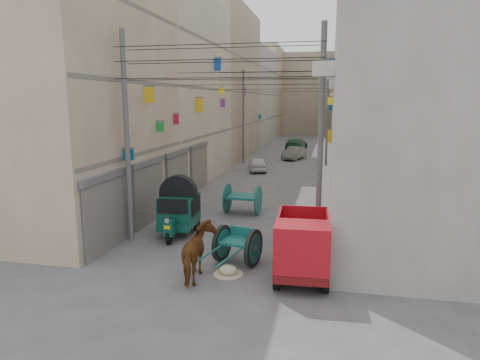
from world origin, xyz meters
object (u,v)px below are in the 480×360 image
(distant_car_grey, at_px, (294,153))
(distant_car_green, at_px, (296,144))
(tonga_cart, at_px, (237,245))
(mini_truck, at_px, (302,250))
(auto_rickshaw, at_px, (179,208))
(feed_sack, at_px, (228,270))
(second_cart, at_px, (243,198))
(distant_car_white, at_px, (258,164))
(horse, at_px, (199,253))

(distant_car_grey, relative_size, distant_car_green, 0.80)
(tonga_cart, height_order, mini_truck, mini_truck)
(auto_rickshaw, relative_size, feed_sack, 4.58)
(second_cart, bearing_deg, distant_car_green, 93.15)
(tonga_cart, height_order, distant_car_white, tonga_cart)
(horse, bearing_deg, mini_truck, -177.52)
(distant_car_green, bearing_deg, distant_car_white, 92.66)
(auto_rickshaw, bearing_deg, distant_car_white, 84.75)
(horse, height_order, distant_car_green, horse)
(mini_truck, distance_m, distant_car_grey, 27.76)
(distant_car_grey, xyz_separation_m, distant_car_green, (-0.49, 8.28, 0.06))
(second_cart, distance_m, horse, 7.92)
(auto_rickshaw, xyz_separation_m, second_cart, (1.91, 3.71, -0.34))
(second_cart, distance_m, distant_car_grey, 20.32)
(tonga_cart, relative_size, distant_car_green, 0.67)
(horse, bearing_deg, distant_car_grey, -99.26)
(distant_car_white, height_order, distant_car_green, distant_car_green)
(second_cart, height_order, distant_car_grey, second_cart)
(tonga_cart, distance_m, distant_car_green, 35.01)
(mini_truck, height_order, distant_car_grey, mini_truck)
(feed_sack, height_order, distant_car_white, distant_car_white)
(mini_truck, height_order, distant_car_green, mini_truck)
(mini_truck, relative_size, second_cart, 2.13)
(second_cart, relative_size, distant_car_green, 0.39)
(tonga_cart, relative_size, distant_car_grey, 0.83)
(tonga_cart, distance_m, distant_car_grey, 26.73)
(second_cart, relative_size, feed_sack, 2.91)
(horse, relative_size, distant_car_green, 0.45)
(second_cart, distance_m, distant_car_white, 12.87)
(feed_sack, bearing_deg, distant_car_grey, 90.57)
(distant_car_green, bearing_deg, second_cart, 98.23)
(distant_car_grey, bearing_deg, horse, -73.59)
(distant_car_green, bearing_deg, auto_rickshaw, 94.92)
(distant_car_grey, height_order, distant_car_green, distant_car_green)
(mini_truck, relative_size, distant_car_green, 0.82)
(horse, distance_m, distant_car_white, 20.78)
(second_cart, bearing_deg, distant_car_grey, 91.52)
(mini_truck, xyz_separation_m, horse, (-3.09, -0.58, -0.12))
(horse, bearing_deg, distant_car_white, -93.57)
(tonga_cart, xyz_separation_m, feed_sack, (-0.09, -0.96, -0.51))
(tonga_cart, bearing_deg, auto_rickshaw, 151.93)
(second_cart, bearing_deg, mini_truck, -61.63)
(distant_car_grey, distance_m, distant_car_green, 8.29)
(mini_truck, bearing_deg, distant_car_white, 100.70)
(auto_rickshaw, relative_size, distant_car_green, 0.61)
(mini_truck, height_order, horse, mini_truck)
(feed_sack, bearing_deg, distant_car_green, 91.22)
(second_cart, xyz_separation_m, distant_car_white, (-1.41, 12.79, -0.21))
(tonga_cart, bearing_deg, second_cart, 113.69)
(auto_rickshaw, xyz_separation_m, mini_truck, (5.27, -3.62, -0.14))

